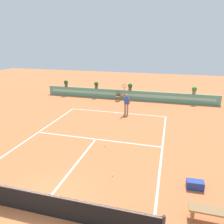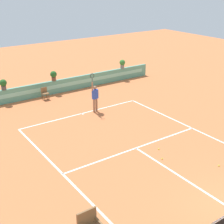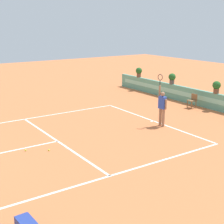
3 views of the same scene
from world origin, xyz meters
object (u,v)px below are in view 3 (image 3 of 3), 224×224
(tennis_ball_by_sideline, at_px, (25,150))
(potted_plant_left, at_px, (172,78))
(tennis_player, at_px, (162,106))
(potted_plant_centre, at_px, (217,86))
(tennis_ball_near_baseline, at_px, (49,150))
(ball_kid_chair, at_px, (193,100))
(potted_plant_far_left, at_px, (139,72))

(tennis_ball_by_sideline, distance_m, potted_plant_left, 12.22)
(tennis_player, bearing_deg, potted_plant_left, 131.97)
(potted_plant_centre, distance_m, potted_plant_left, 3.67)
(tennis_ball_near_baseline, bearing_deg, potted_plant_left, 111.49)
(ball_kid_chair, bearing_deg, potted_plant_far_left, 173.20)
(potted_plant_centre, relative_size, potted_plant_far_left, 1.00)
(tennis_ball_near_baseline, distance_m, tennis_ball_by_sideline, 0.94)
(ball_kid_chair, xyz_separation_m, tennis_player, (1.68, -4.01, 0.57))
(ball_kid_chair, height_order, potted_plant_far_left, potted_plant_far_left)
(tennis_player, height_order, potted_plant_far_left, tennis_player)
(ball_kid_chair, distance_m, tennis_player, 4.38)
(tennis_ball_by_sideline, relative_size, potted_plant_centre, 0.09)
(ball_kid_chair, height_order, potted_plant_centre, potted_plant_centre)
(tennis_player, distance_m, tennis_ball_near_baseline, 6.11)
(potted_plant_far_left, distance_m, potted_plant_left, 3.56)
(tennis_player, height_order, potted_plant_left, tennis_player)
(tennis_player, xyz_separation_m, tennis_ball_near_baseline, (-0.03, -6.02, -1.02))
(tennis_ball_near_baseline, relative_size, potted_plant_centre, 0.09)
(tennis_ball_by_sideline, bearing_deg, potted_plant_far_left, 122.26)
(ball_kid_chair, height_order, potted_plant_left, potted_plant_left)
(tennis_ball_by_sideline, height_order, potted_plant_left, potted_plant_left)
(tennis_player, height_order, tennis_ball_near_baseline, tennis_player)
(tennis_ball_by_sideline, xyz_separation_m, potted_plant_centre, (-0.06, 11.55, 1.38))
(tennis_ball_by_sideline, bearing_deg, tennis_player, 85.54)
(tennis_ball_near_baseline, distance_m, potted_plant_centre, 10.86)
(tennis_ball_by_sideline, xyz_separation_m, potted_plant_far_left, (-7.29, 11.55, 1.38))
(potted_plant_centre, bearing_deg, tennis_ball_near_baseline, -86.98)
(tennis_ball_near_baseline, relative_size, potted_plant_left, 0.09)
(potted_plant_centre, bearing_deg, potted_plant_left, 180.00)
(tennis_ball_near_baseline, height_order, potted_plant_far_left, potted_plant_far_left)
(ball_kid_chair, distance_m, tennis_ball_by_sideline, 10.89)
(ball_kid_chair, xyz_separation_m, potted_plant_centre, (1.09, 0.73, 0.93))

